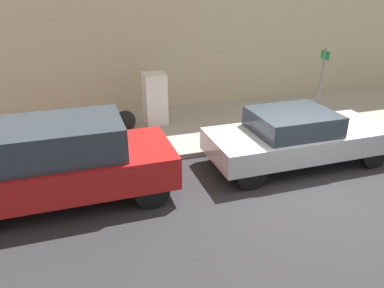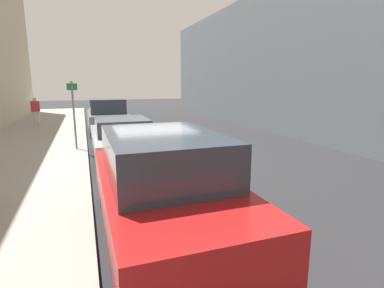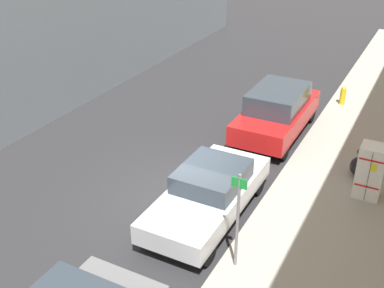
% 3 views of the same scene
% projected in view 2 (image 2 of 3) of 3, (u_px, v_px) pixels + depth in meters
% --- Properties ---
extents(ground_plane, '(80.00, 80.00, 0.00)m').
position_uv_depth(ground_plane, '(154.00, 159.00, 10.15)').
color(ground_plane, '#28282B').
extents(sidewalk_slab, '(4.10, 44.00, 0.14)m').
position_uv_depth(sidewalk_slab, '(15.00, 169.00, 8.75)').
color(sidewalk_slab, '#9E998E').
rests_on(sidewalk_slab, ground).
extents(building_facade_across, '(2.25, 37.40, 7.40)m').
position_uv_depth(building_facade_across, '(348.00, 54.00, 12.11)').
color(building_facade_across, slate).
rests_on(building_facade_across, ground).
extents(street_sign_post, '(0.36, 0.07, 2.47)m').
position_uv_depth(street_sign_post, '(74.00, 112.00, 10.89)').
color(street_sign_post, slate).
rests_on(street_sign_post, sidewalk_slab).
extents(pedestrian_walking_far, '(0.46, 0.22, 1.61)m').
position_uv_depth(pedestrian_walking_far, '(36.00, 109.00, 17.35)').
color(pedestrian_walking_far, beige).
rests_on(pedestrian_walking_far, sidewalk_slab).
extents(parked_suv_red, '(1.93, 4.56, 1.77)m').
position_uv_depth(parked_suv_red, '(164.00, 185.00, 4.85)').
color(parked_suv_red, red).
rests_on(parked_suv_red, ground).
extents(parked_sedan_silver, '(1.86, 4.61, 1.41)m').
position_uv_depth(parked_sedan_silver, '(122.00, 138.00, 10.03)').
color(parked_sedan_silver, silver).
rests_on(parked_sedan_silver, ground).
extents(parked_suv_gray, '(1.90, 4.41, 1.77)m').
position_uv_depth(parked_suv_gray, '(107.00, 115.00, 15.50)').
color(parked_suv_gray, slate).
rests_on(parked_suv_gray, ground).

